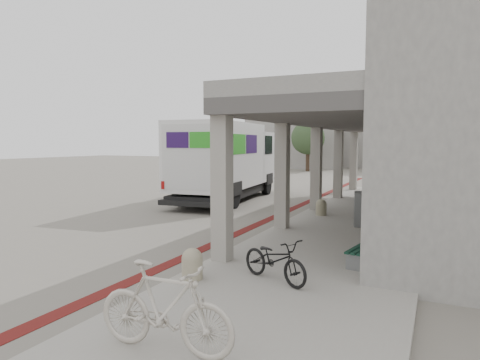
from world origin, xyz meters
The scene contains 14 objects.
ground centered at (0.00, 0.00, 0.00)m, with size 120.00×120.00×0.00m, color slate.
bike_lane_stripe centered at (1.00, 2.00, 0.01)m, with size 0.35×40.00×0.01m, color #5A1412.
sidewalk centered at (4.00, 0.00, 0.06)m, with size 4.40×28.00×0.12m, color gray.
transit_building centered at (6.83, 4.50, 3.40)m, with size 7.60×17.00×7.00m.
distant_backdrop centered at (-2.84, 35.89, 2.70)m, with size 28.00×10.00×6.50m.
tree_left centered at (-5.00, 28.00, 3.18)m, with size 3.20×3.20×4.80m.
tree_mid centered at (2.00, 30.00, 3.18)m, with size 3.20×3.20×4.80m.
fedex_truck centered at (-2.69, 6.16, 1.93)m, with size 3.45×8.71×3.62m.
bench centered at (5.06, -2.41, 0.39)m, with size 0.63×1.67×0.38m.
bollard_near centered at (2.22, -4.98, 0.42)m, with size 0.40×0.40×0.60m.
bollard_far centered at (2.64, 3.24, 0.41)m, with size 0.39×0.39×0.59m.
utility_cabinet centered at (4.30, 1.84, 0.66)m, with size 0.48×0.64×1.07m, color slate.
bicycle_black centered at (3.70, -4.43, 0.54)m, with size 0.56×1.60×0.84m, color black.
bicycle_cream centered at (3.42, -7.60, 0.69)m, with size 0.54×1.91×1.15m, color beige.
Camera 1 is at (6.45, -11.86, 2.74)m, focal length 32.00 mm.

